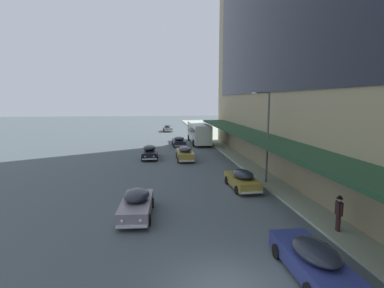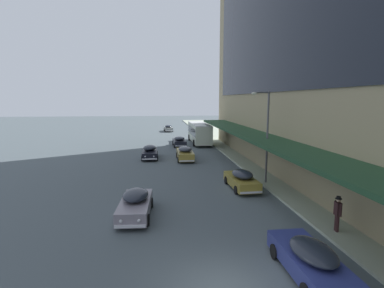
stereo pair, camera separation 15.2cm
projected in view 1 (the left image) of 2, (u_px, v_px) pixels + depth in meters
name	position (u px, v px, depth m)	size (l,w,h in m)	color
transit_bus_kerbside_front	(199.00, 132.00, 47.40)	(2.72, 10.45, 3.16)	beige
sedan_trailing_mid	(185.00, 153.00, 34.23)	(1.88, 4.94, 1.59)	olive
sedan_second_near	(242.00, 179.00, 23.17)	(1.97, 4.64, 1.52)	olive
sedan_lead_near	(168.00, 128.00, 65.31)	(1.99, 4.43, 1.43)	gray
sedan_lead_mid	(312.00, 259.00, 11.61)	(1.86, 4.75, 1.42)	navy
sedan_far_back	(179.00, 141.00, 44.45)	(1.96, 4.41, 1.46)	black
sedan_trailing_near	(150.00, 152.00, 35.15)	(1.87, 4.51, 1.57)	black
sedan_oncoming_rear	(137.00, 204.00, 17.70)	(2.02, 4.80, 1.53)	gray
pedestrian_at_kerb	(339.00, 212.00, 15.28)	(0.33, 0.62, 1.86)	#331C1E
street_lamp	(266.00, 131.00, 23.91)	(1.50, 0.28, 7.37)	#4C4C51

